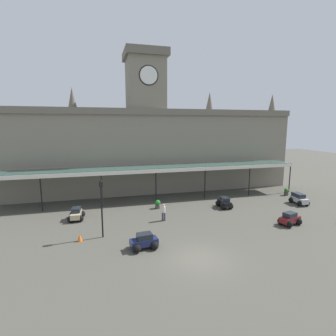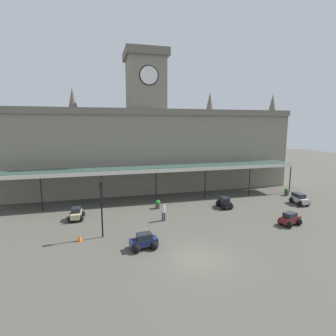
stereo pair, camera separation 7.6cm
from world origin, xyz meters
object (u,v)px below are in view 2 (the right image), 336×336
car_beige_sedan (76,215)px  car_silver_estate (299,200)px  car_navy_sedan (144,242)px  pedestrian_crossing_forecourt (164,212)px  traffic_cone (80,237)px  car_black_sedan (224,203)px  planter_by_canopy (287,192)px  planter_near_kerb (158,204)px  car_maroon_sedan (290,220)px  victorian_lamppost (101,202)px

car_beige_sedan → car_silver_estate: (24.89, -1.37, 0.06)m
car_silver_estate → car_navy_sedan: bearing=-161.8°
car_navy_sedan → pedestrian_crossing_forecourt: pedestrian_crossing_forecourt is taller
traffic_cone → car_black_sedan: bearing=18.1°
pedestrian_crossing_forecourt → planter_by_canopy: 18.62m
pedestrian_crossing_forecourt → planter_near_kerb: 3.91m
planter_by_canopy → car_beige_sedan: bearing=-174.9°
car_maroon_sedan → pedestrian_crossing_forecourt: (-11.10, 4.07, 0.41)m
car_black_sedan → planter_near_kerb: (-7.33, 1.63, -0.01)m
car_silver_estate → victorian_lamppost: 22.88m
pedestrian_crossing_forecourt → planter_by_canopy: size_ratio=1.74×
car_beige_sedan → car_maroon_sedan: 20.40m
car_black_sedan → planter_by_canopy: 10.68m
pedestrian_crossing_forecourt → car_beige_sedan: bearing=163.0°
car_beige_sedan → planter_by_canopy: size_ratio=2.19×
car_navy_sedan → car_maroon_sedan: bearing=5.0°
car_beige_sedan → planter_near_kerb: bearing=9.1°
car_maroon_sedan → car_navy_sedan: 14.00m
car_black_sedan → pedestrian_crossing_forecourt: 7.96m
pedestrian_crossing_forecourt → victorian_lamppost: bearing=-157.7°
car_maroon_sedan → traffic_cone: (-18.70, 1.34, -0.20)m
car_black_sedan → victorian_lamppost: 14.42m
car_navy_sedan → car_beige_sedan: bearing=124.5°
car_silver_estate → car_maroon_sedan: bearing=-137.0°
planter_near_kerb → car_navy_sedan: bearing=-108.9°
traffic_cone → car_navy_sedan: bearing=-28.4°
traffic_cone → car_silver_estate: bearing=9.0°
car_black_sedan → car_maroon_sedan: (3.48, -6.32, 0.00)m
car_black_sedan → traffic_cone: size_ratio=3.40×
traffic_cone → planter_by_canopy: planter_by_canopy is taller
car_black_sedan → planter_by_canopy: size_ratio=2.17×
car_maroon_sedan → planter_near_kerb: car_maroon_sedan is taller
car_silver_estate → planter_by_canopy: 3.94m
car_black_sedan → car_silver_estate: size_ratio=0.90×
car_maroon_sedan → victorian_lamppost: (-16.90, 1.68, 2.52)m
pedestrian_crossing_forecourt → victorian_lamppost: size_ratio=0.34×
traffic_cone → planter_near_kerb: planter_near_kerb is taller
car_beige_sedan → traffic_cone: bearing=-83.3°
car_beige_sedan → car_maroon_sedan: same height
car_beige_sedan → planter_by_canopy: (26.19, 2.35, -0.01)m
car_navy_sedan → planter_near_kerb: bearing=71.1°
victorian_lamppost → planter_by_canopy: size_ratio=5.07×
planter_by_canopy → planter_near_kerb: bearing=-176.8°
pedestrian_crossing_forecourt → planter_by_canopy: pedestrian_crossing_forecourt is taller
car_black_sedan → car_beige_sedan: 15.83m
car_black_sedan → car_silver_estate: (9.06, -1.11, 0.06)m
pedestrian_crossing_forecourt → car_black_sedan: bearing=16.4°
car_black_sedan → car_maroon_sedan: 7.21m
planter_by_canopy → pedestrian_crossing_forecourt: bearing=-164.9°
car_black_sedan → victorian_lamppost: bearing=-161.0°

